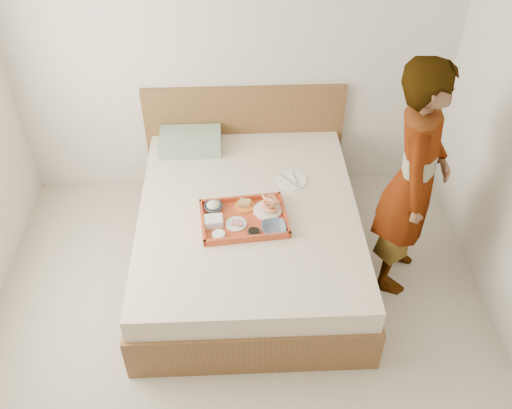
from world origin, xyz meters
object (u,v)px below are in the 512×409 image
(bed, at_px, (249,235))
(tray, at_px, (244,218))
(person, at_px, (414,181))
(dinner_plate, at_px, (292,181))

(bed, relative_size, tray, 3.40)
(bed, bearing_deg, tray, -104.88)
(person, bearing_deg, bed, 101.99)
(tray, relative_size, person, 0.34)
(bed, height_order, person, person)
(tray, height_order, dinner_plate, tray)
(person, bearing_deg, tray, 109.17)
(bed, height_order, dinner_plate, dinner_plate)
(tray, relative_size, dinner_plate, 2.66)
(tray, bearing_deg, person, -7.45)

